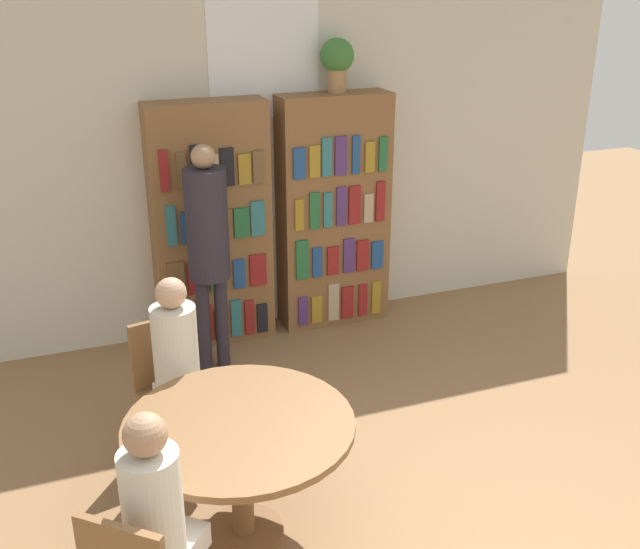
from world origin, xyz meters
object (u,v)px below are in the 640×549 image
(bookshelf_left, at_px, (211,226))
(reading_table, at_px, (240,441))
(flower_vase, at_px, (337,60))
(seated_reader_left, at_px, (179,364))
(bookshelf_right, at_px, (334,212))
(chair_left_side, at_px, (170,382))
(seated_reader_right, at_px, (160,518))
(librarian_standing, at_px, (208,236))

(bookshelf_left, bearing_deg, reading_table, -100.04)
(flower_vase, distance_m, seated_reader_left, 2.82)
(bookshelf_left, height_order, reading_table, bookshelf_left)
(bookshelf_right, bearing_deg, flower_vase, 11.87)
(chair_left_side, xyz_separation_m, seated_reader_right, (-0.30, -1.49, 0.21))
(bookshelf_right, xyz_separation_m, librarian_standing, (-1.19, -0.50, 0.10))
(flower_vase, xyz_separation_m, seated_reader_right, (-2.01, -3.00, -1.53))
(librarian_standing, bearing_deg, bookshelf_right, 22.78)
(flower_vase, height_order, librarian_standing, flower_vase)
(flower_vase, height_order, chair_left_side, flower_vase)
(seated_reader_left, bearing_deg, reading_table, 90.00)
(bookshelf_right, distance_m, flower_vase, 1.25)
(bookshelf_left, bearing_deg, librarian_standing, -105.25)
(bookshelf_right, xyz_separation_m, seated_reader_right, (-1.99, -2.99, -0.27))
(chair_left_side, height_order, librarian_standing, librarian_standing)
(bookshelf_right, relative_size, chair_left_side, 2.20)
(bookshelf_right, height_order, chair_left_side, bookshelf_right)
(bookshelf_left, distance_m, bookshelf_right, 1.06)
(bookshelf_left, distance_m, chair_left_side, 1.70)
(bookshelf_left, height_order, chair_left_side, bookshelf_left)
(chair_left_side, bearing_deg, bookshelf_right, -151.23)
(bookshelf_left, height_order, flower_vase, flower_vase)
(bookshelf_left, relative_size, reading_table, 1.64)
(bookshelf_left, distance_m, seated_reader_left, 1.80)
(bookshelf_left, xyz_separation_m, chair_left_side, (-0.64, -1.50, -0.48))
(chair_left_side, distance_m, librarian_standing, 1.26)
(flower_vase, xyz_separation_m, chair_left_side, (-1.71, -1.50, -1.73))
(seated_reader_right, bearing_deg, bookshelf_right, 97.66)
(reading_table, relative_size, seated_reader_left, 0.97)
(reading_table, bearing_deg, seated_reader_left, 102.72)
(flower_vase, distance_m, chair_left_side, 2.86)
(bookshelf_left, height_order, seated_reader_right, bookshelf_left)
(chair_left_side, xyz_separation_m, seated_reader_left, (0.04, -0.17, 0.21))
(librarian_standing, bearing_deg, seated_reader_left, -111.45)
(librarian_standing, bearing_deg, chair_left_side, -116.62)
(chair_left_side, height_order, seated_reader_left, seated_reader_left)
(bookshelf_right, height_order, seated_reader_left, bookshelf_right)
(flower_vase, bearing_deg, chair_left_side, -138.78)
(bookshelf_left, bearing_deg, seated_reader_left, -109.64)
(seated_reader_right, relative_size, librarian_standing, 0.71)
(bookshelf_right, bearing_deg, chair_left_side, -138.51)
(seated_reader_left, bearing_deg, flower_vase, -147.70)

